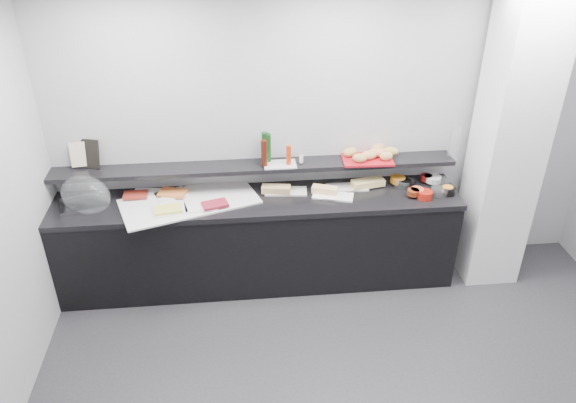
{
  "coord_description": "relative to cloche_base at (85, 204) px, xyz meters",
  "views": [
    {
      "loc": [
        -0.85,
        -2.61,
        3.4
      ],
      "look_at": [
        -0.45,
        1.45,
        1.0
      ],
      "focal_mm": 35.0,
      "sensor_mm": 36.0,
      "label": 1
    }
  ],
  "objects": [
    {
      "name": "cloche_dome",
      "position": [
        0.03,
        -0.03,
        0.11
      ],
      "size": [
        0.54,
        0.46,
        0.34
      ],
      "primitive_type": "ellipsoid",
      "rotation": [
        0.0,
        0.0,
        -0.43
      ],
      "color": "white",
      "rests_on": "cloche_base"
    },
    {
      "name": "bowl_glass_cream",
      "position": [
        3.18,
        0.04,
        0.02
      ],
      "size": [
        0.21,
        0.21,
        0.07
      ],
      "primitive_type": "cylinder",
      "rotation": [
        0.0,
        0.0,
        0.25
      ],
      "color": "white",
      "rests_on": "counter_top"
    },
    {
      "name": "counter_top",
      "position": [
        1.49,
        -0.02,
        -0.05
      ],
      "size": [
        3.62,
        0.62,
        0.05
      ],
      "primitive_type": "cube",
      "color": "black",
      "rests_on": "buffet_cabinet"
    },
    {
      "name": "bread_roll_se",
      "position": [
        2.66,
        0.08,
        0.29
      ],
      "size": [
        0.12,
        0.08,
        0.08
      ],
      "primitive_type": "ellipsoid",
      "rotation": [
        0.0,
        0.0,
        0.02
      ],
      "color": "tan",
      "rests_on": "bread_tray"
    },
    {
      "name": "bottle_green_a",
      "position": [
        1.61,
        0.19,
        0.37
      ],
      "size": [
        0.07,
        0.07,
        0.26
      ],
      "primitive_type": "cylinder",
      "rotation": [
        0.0,
        0.0,
        0.37
      ],
      "color": "#0F3A13",
      "rests_on": "condiment_tray"
    },
    {
      "name": "bowl_red_jam",
      "position": [
        2.97,
        -0.16,
        0.02
      ],
      "size": [
        0.14,
        0.14,
        0.07
      ],
      "primitive_type": "cylinder",
      "rotation": [
        0.0,
        0.0,
        0.04
      ],
      "color": "maroon",
      "rests_on": "counter_top"
    },
    {
      "name": "fill_red_jam",
      "position": [
        2.87,
        -0.13,
        0.03
      ],
      "size": [
        0.13,
        0.13,
        0.05
      ],
      "primitive_type": "cylinder",
      "rotation": [
        0.0,
        0.0,
        -0.23
      ],
      "color": "#5F230D",
      "rests_on": "bowl_red_jam"
    },
    {
      "name": "ceiling",
      "position": [
        2.19,
        -1.72,
        1.78
      ],
      "size": [
        5.0,
        5.0,
        0.0
      ],
      "primitive_type": "plane",
      "color": "white",
      "rests_on": "back_wall"
    },
    {
      "name": "bowl_black_jam",
      "position": [
        2.87,
        0.07,
        0.02
      ],
      "size": [
        0.21,
        0.21,
        0.07
      ],
      "primitive_type": "cylinder",
      "rotation": [
        0.0,
        0.0,
        0.43
      ],
      "color": "black",
      "rests_on": "counter_top"
    },
    {
      "name": "sandwich_plate_mid",
      "position": [
        2.17,
        -0.05,
        -0.01
      ],
      "size": [
        0.39,
        0.25,
        0.01
      ],
      "primitive_type": "cube",
      "rotation": [
        0.0,
        0.0,
        -0.28
      ],
      "color": "white",
      "rests_on": "counter_top"
    },
    {
      "name": "food_salmon",
      "position": [
        0.75,
        0.09,
        0.02
      ],
      "size": [
        0.27,
        0.21,
        0.02
      ],
      "primitive_type": "cube",
      "rotation": [
        0.0,
        0.0,
        -0.27
      ],
      "color": "orange",
      "rests_on": "platter_salmon"
    },
    {
      "name": "sandwich_food_right",
      "position": [
        2.51,
        0.09,
        0.02
      ],
      "size": [
        0.31,
        0.17,
        0.06
      ],
      "primitive_type": "cube",
      "rotation": [
        0.0,
        0.0,
        0.2
      ],
      "color": "#DCC373",
      "rests_on": "sandwich_plate_right"
    },
    {
      "name": "bottle_brown",
      "position": [
        1.57,
        0.11,
        0.36
      ],
      "size": [
        0.07,
        0.07,
        0.24
      ],
      "primitive_type": "cylinder",
      "rotation": [
        0.0,
        0.0,
        -0.43
      ],
      "color": "#38130A",
      "rests_on": "condiment_tray"
    },
    {
      "name": "shaker_salt",
      "position": [
        1.9,
        0.14,
        0.28
      ],
      "size": [
        0.05,
        0.05,
        0.07
      ],
      "primitive_type": "cylinder",
      "rotation": [
        0.0,
        0.0,
        -0.44
      ],
      "color": "silver",
      "rests_on": "condiment_tray"
    },
    {
      "name": "bowl_glass_salmon",
      "position": [
        3.11,
        -0.13,
        0.02
      ],
      "size": [
        0.18,
        0.18,
        0.07
      ],
      "primitive_type": "cylinder",
      "rotation": [
        0.0,
        0.0,
        -0.29
      ],
      "color": "white",
      "rests_on": "counter_top"
    },
    {
      "name": "cloche_base",
      "position": [
        0.0,
        0.0,
        0.0
      ],
      "size": [
        0.46,
        0.37,
        0.04
      ],
      "primitive_type": "cube",
      "rotation": [
        0.0,
        0.0,
        0.26
      ],
      "color": "#BABDC2",
      "rests_on": "counter_top"
    },
    {
      "name": "sandwich_plate_left",
      "position": [
        1.76,
        0.07,
        -0.01
      ],
      "size": [
        0.39,
        0.2,
        0.01
      ],
      "primitive_type": "cube",
      "rotation": [
        0.0,
        0.0,
        -0.09
      ],
      "color": "silver",
      "rests_on": "counter_top"
    },
    {
      "name": "shaker_pepper",
      "position": [
        1.9,
        0.13,
        0.28
      ],
      "size": [
        0.04,
        0.04,
        0.07
      ],
      "primitive_type": "cylinder",
      "rotation": [
        0.0,
        0.0,
        -0.22
      ],
      "color": "white",
      "rests_on": "condiment_tray"
    },
    {
      "name": "bread_roll_ne",
      "position": [
        2.61,
        0.24,
        0.29
      ],
      "size": [
        0.13,
        0.09,
        0.08
      ],
      "primitive_type": "ellipsoid",
      "rotation": [
        0.0,
        0.0,
        -0.12
      ],
      "color": "#B39244",
      "rests_on": "bread_tray"
    },
    {
      "name": "linen_runner",
      "position": [
        0.9,
        -0.03,
        -0.01
      ],
      "size": [
        1.28,
        0.89,
        0.01
      ],
      "primitive_type": "cube",
      "rotation": [
        0.0,
        0.0,
        0.32
      ],
      "color": "silver",
      "rests_on": "counter_top"
    },
    {
      "name": "wall_shelf",
      "position": [
        1.49,
        0.16,
        0.21
      ],
      "size": [
        3.6,
        0.25,
        0.04
      ],
      "primitive_type": "cube",
      "color": "black",
      "rests_on": "back_wall"
    },
    {
      "name": "tongs_mid",
      "position": [
        2.1,
        -0.12,
        -0.0
      ],
      "size": [
        0.16,
        0.04,
        0.01
      ],
      "primitive_type": "cylinder",
      "rotation": [
        0.0,
        1.57,
        -0.22
      ],
      "color": "silver",
      "rests_on": "sandwich_plate_mid"
    },
    {
      "name": "food_cheese",
      "position": [
        0.73,
        -0.2,
        0.02
      ],
      "size": [
        0.25,
        0.18,
        0.02
      ],
      "primitive_type": "cube",
      "rotation": [
        0.0,
        0.0,
        0.17
      ],
      "color": "#DFD557",
      "rests_on": "platter_cheese"
    },
    {
      "name": "condiment_tray",
      "position": [
        1.71,
        0.12,
        0.24
      ],
      "size": [
        0.29,
        0.18,
        0.01
      ],
      "primitive_type": "cube",
      "rotation": [
        0.0,
        0.0,
        0.0
      ],
      "color": "silver",
      "rests_on": "wall_shelf"
    },
    {
      "name": "buffet_cabinet",
      "position": [
        1.49,
        -0.02,
        -0.5
      ],
      "size": [
        3.6,
        0.6,
        0.85
      ],
      "primitive_type": "cube",
      "color": "black",
      "rests_on": "ground"
    },
    {
      "name": "bread_tray",
      "position": [
        2.5,
        0.16,
        0.24
      ],
      "size": [
        0.46,
        0.33,
        0.02
      ],
      "primitive_type": "cube",
      "rotation": [
        0.0,
        0.0,
        -0.04
      ],
      "color": "#B51320",
      "rests_on": "wall_shelf"
    },
    {
      "name": "fill_glass_cream",
      "position": [
        3.13,
        0.1,
        0.03
      ],
      "size": [
        0.16,
        0.16,
        0.05
      ],
      "primitive_type": "cylinder",
      "rotation": [
        0.0,
        0.0,
        -0.05
      ],
      "color": "silver",
      "rests_on": "bowl_glass_cream"
    },
    {
      "name": "fill_black_fruit",
      "position": [
        3.2,
        -0.1,
        0.03
      ],
      "size": [
        0.11,
        0.11,
        0.05
      ],
      "primitive_type": "cylinder",
      "rotation": [
        0.0,
        0.0,
        0.22
      ],
      "color": "orange",
      "rests_on": "bowl_black_fruit"
    },
    {
      "name": "sandwich_food_left",
      "position": [
        1.67,
        0.05,
        0.02
      ],
      "size": [
        0.27,
        0.14,
        0.06
      ],
      "primitive_type": "cube",
      "rotation": [
        0.0,
        0.0,
        -0.17
      ],
      "color": "tan",
      "rests_on": "sandwich_plate_left"
    },
    {
      "name": "carafe",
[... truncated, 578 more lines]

